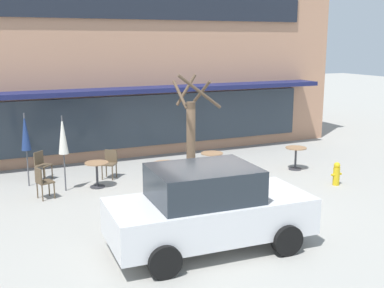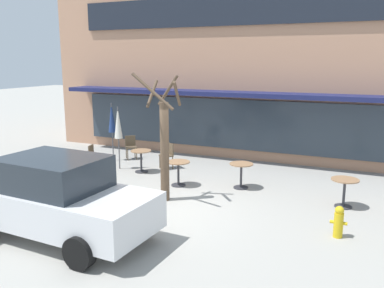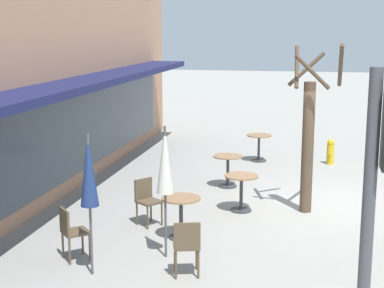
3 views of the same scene
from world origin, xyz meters
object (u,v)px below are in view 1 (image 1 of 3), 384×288
(cafe_table_near_wall, at_px, (165,171))
(cafe_chair_2, at_px, (110,162))
(cafe_chair_0, at_px, (42,163))
(cafe_table_streetside, at_px, (296,155))
(cafe_table_mid_patio, at_px, (97,170))
(parked_sedan, at_px, (208,208))
(street_tree, at_px, (191,143))
(patio_umbrella_green_folded, at_px, (25,132))
(fire_hydrant, at_px, (336,174))
(cafe_table_by_tree, at_px, (212,160))
(cafe_chair_1, at_px, (42,181))
(patio_umbrella_cream_folded, at_px, (63,136))

(cafe_table_near_wall, relative_size, cafe_chair_2, 0.85)
(cafe_table_near_wall, bearing_deg, cafe_chair_0, 143.38)
(cafe_table_streetside, height_order, cafe_table_mid_patio, same)
(parked_sedan, bearing_deg, street_tree, 71.92)
(patio_umbrella_green_folded, height_order, parked_sedan, patio_umbrella_green_folded)
(patio_umbrella_green_folded, xyz_separation_m, fire_hydrant, (8.42, -3.75, -1.27))
(cafe_table_mid_patio, relative_size, street_tree, 0.22)
(fire_hydrant, bearing_deg, cafe_table_mid_patio, 157.22)
(cafe_table_near_wall, bearing_deg, patio_umbrella_green_folded, 153.19)
(cafe_table_mid_patio, xyz_separation_m, cafe_chair_2, (0.61, 0.81, 0.01))
(cafe_table_by_tree, relative_size, cafe_chair_0, 0.85)
(cafe_chair_1, height_order, street_tree, street_tree)
(fire_hydrant, bearing_deg, cafe_chair_2, 149.07)
(cafe_table_near_wall, bearing_deg, parked_sedan, -99.78)
(cafe_table_mid_patio, height_order, patio_umbrella_cream_folded, patio_umbrella_cream_folded)
(cafe_chair_0, relative_size, parked_sedan, 0.21)
(cafe_table_near_wall, xyz_separation_m, cafe_table_by_tree, (1.81, 0.55, 0.00))
(cafe_table_near_wall, xyz_separation_m, cafe_chair_2, (-1.21, 1.67, 0.01))
(cafe_table_streetside, height_order, parked_sedan, parked_sedan)
(cafe_chair_0, height_order, cafe_chair_1, same)
(cafe_table_by_tree, relative_size, cafe_chair_1, 0.85)
(patio_umbrella_green_folded, distance_m, cafe_chair_2, 2.69)
(cafe_table_near_wall, height_order, parked_sedan, parked_sedan)
(cafe_table_by_tree, height_order, cafe_table_mid_patio, same)
(cafe_table_streetside, xyz_separation_m, cafe_chair_0, (-7.93, 2.29, 0.01))
(cafe_chair_0, distance_m, fire_hydrant, 9.03)
(cafe_chair_0, relative_size, cafe_chair_2, 1.00)
(cafe_table_mid_patio, distance_m, fire_hydrant, 7.14)
(cafe_table_near_wall, relative_size, cafe_chair_0, 0.85)
(cafe_table_by_tree, distance_m, cafe_chair_2, 3.23)
(cafe_chair_0, relative_size, cafe_chair_1, 1.00)
(cafe_chair_1, xyz_separation_m, parked_sedan, (2.69, -4.72, 0.35))
(patio_umbrella_green_folded, height_order, street_tree, street_tree)
(cafe_table_mid_patio, bearing_deg, street_tree, -46.75)
(cafe_table_near_wall, height_order, cafe_chair_1, cafe_chair_1)
(cafe_table_streetside, bearing_deg, cafe_table_near_wall, -179.01)
(cafe_chair_0, xyz_separation_m, cafe_chair_1, (-0.24, -1.97, 0.00))
(patio_umbrella_green_folded, height_order, cafe_chair_2, patio_umbrella_green_folded)
(cafe_chair_1, bearing_deg, street_tree, -25.30)
(street_tree, xyz_separation_m, fire_hydrant, (4.53, -0.58, -1.23))
(cafe_table_mid_patio, distance_m, cafe_chair_2, 1.02)
(cafe_chair_0, xyz_separation_m, cafe_chair_2, (1.98, -0.70, 0.00))
(parked_sedan, bearing_deg, patio_umbrella_cream_folded, 110.91)
(cafe_table_near_wall, distance_m, parked_sedan, 4.40)
(cafe_chair_0, height_order, parked_sedan, parked_sedan)
(cafe_table_streetside, distance_m, street_tree, 4.84)
(cafe_table_by_tree, bearing_deg, cafe_chair_0, 159.94)
(cafe_table_mid_patio, height_order, patio_umbrella_green_folded, patio_umbrella_green_folded)
(cafe_chair_1, relative_size, parked_sedan, 0.21)
(patio_umbrella_cream_folded, relative_size, street_tree, 0.64)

